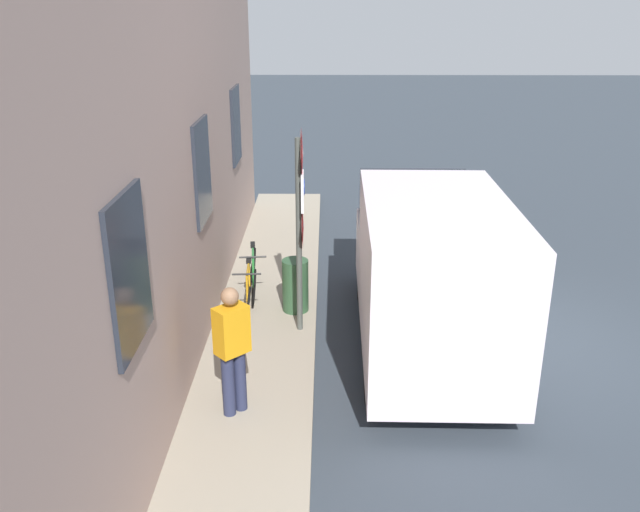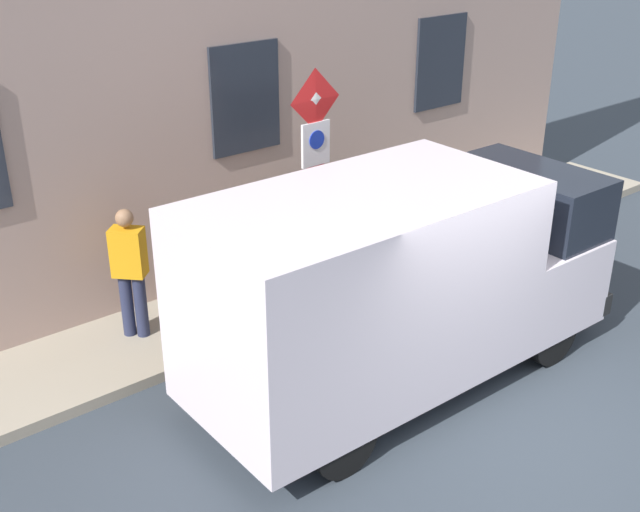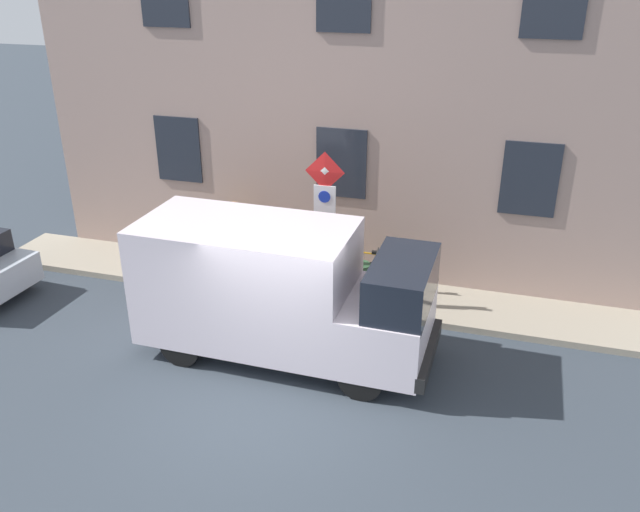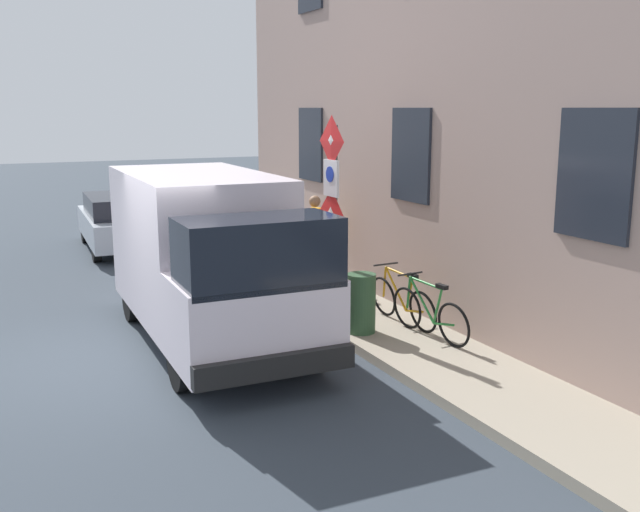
{
  "view_description": "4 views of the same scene",
  "coord_description": "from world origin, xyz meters",
  "px_view_note": "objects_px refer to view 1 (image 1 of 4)",
  "views": [
    {
      "loc": [
        3.05,
        9.57,
        5.08
      ],
      "look_at": [
        3.15,
        -0.65,
        1.16
      ],
      "focal_mm": 37.74,
      "sensor_mm": 36.0,
      "label": 1
    },
    {
      "loc": [
        -4.17,
        6.03,
        5.39
      ],
      "look_at": [
        2.88,
        0.29,
        1.15
      ],
      "focal_mm": 44.93,
      "sensor_mm": 36.0,
      "label": 2
    },
    {
      "loc": [
        -8.12,
        -3.41,
        6.71
      ],
      "look_at": [
        2.84,
        -0.13,
        1.45
      ],
      "focal_mm": 36.46,
      "sensor_mm": 36.0,
      "label": 3
    },
    {
      "loc": [
        -1.5,
        -9.95,
        3.47
      ],
      "look_at": [
        3.29,
        0.11,
        1.18
      ],
      "focal_mm": 40.46,
      "sensor_mm": 36.0,
      "label": 4
    }
  ],
  "objects_px": {
    "delivery_van": "(429,267)",
    "pedestrian": "(232,347)",
    "bicycle_orange": "(249,291)",
    "sign_post_stacked": "(302,209)",
    "litter_bin": "(295,285)",
    "bicycle_green": "(254,274)"
  },
  "relations": [
    {
      "from": "delivery_van",
      "to": "pedestrian",
      "type": "xyz_separation_m",
      "value": [
        2.69,
        2.0,
        -0.26
      ]
    },
    {
      "from": "delivery_van",
      "to": "pedestrian",
      "type": "relative_size",
      "value": 3.11
    },
    {
      "from": "delivery_van",
      "to": "bicycle_orange",
      "type": "relative_size",
      "value": 3.12
    },
    {
      "from": "sign_post_stacked",
      "to": "litter_bin",
      "type": "distance_m",
      "value": 1.71
    },
    {
      "from": "bicycle_green",
      "to": "pedestrian",
      "type": "bearing_deg",
      "value": -3.91
    },
    {
      "from": "sign_post_stacked",
      "to": "litter_bin",
      "type": "height_order",
      "value": "sign_post_stacked"
    },
    {
      "from": "bicycle_orange",
      "to": "delivery_van",
      "type": "bearing_deg",
      "value": 68.1
    },
    {
      "from": "sign_post_stacked",
      "to": "litter_bin",
      "type": "xyz_separation_m",
      "value": [
        0.15,
        -0.71,
        -1.56
      ]
    },
    {
      "from": "delivery_van",
      "to": "litter_bin",
      "type": "bearing_deg",
      "value": 64.62
    },
    {
      "from": "pedestrian",
      "to": "litter_bin",
      "type": "relative_size",
      "value": 1.91
    },
    {
      "from": "delivery_van",
      "to": "bicycle_orange",
      "type": "distance_m",
      "value": 3.08
    },
    {
      "from": "sign_post_stacked",
      "to": "litter_bin",
      "type": "bearing_deg",
      "value": -78.24
    },
    {
      "from": "bicycle_green",
      "to": "pedestrian",
      "type": "relative_size",
      "value": 1.0
    },
    {
      "from": "bicycle_green",
      "to": "bicycle_orange",
      "type": "xyz_separation_m",
      "value": [
        0.0,
        0.75,
        0.0
      ]
    },
    {
      "from": "bicycle_orange",
      "to": "litter_bin",
      "type": "relative_size",
      "value": 1.91
    },
    {
      "from": "bicycle_orange",
      "to": "bicycle_green",
      "type": "bearing_deg",
      "value": 176.34
    },
    {
      "from": "delivery_van",
      "to": "bicycle_green",
      "type": "bearing_deg",
      "value": 59.97
    },
    {
      "from": "sign_post_stacked",
      "to": "pedestrian",
      "type": "relative_size",
      "value": 1.81
    },
    {
      "from": "sign_post_stacked",
      "to": "bicycle_green",
      "type": "relative_size",
      "value": 1.81
    },
    {
      "from": "pedestrian",
      "to": "sign_post_stacked",
      "type": "bearing_deg",
      "value": -62.21
    },
    {
      "from": "delivery_van",
      "to": "sign_post_stacked",
      "type": "bearing_deg",
      "value": 81.79
    },
    {
      "from": "delivery_van",
      "to": "bicycle_green",
      "type": "distance_m",
      "value": 3.39
    }
  ]
}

